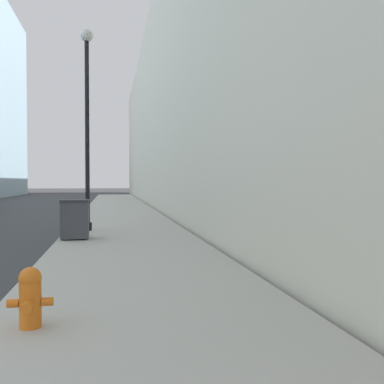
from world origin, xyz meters
TOP-DOWN VIEW (x-y plane):
  - sidewalk_right at (5.91, 18.00)m, footprint 3.78×60.00m
  - building_right_stone at (13.90, 26.00)m, footprint 12.00×60.00m
  - fire_hydrant at (4.58, 2.21)m, footprint 0.47×0.35m
  - trash_bin at (4.48, 9.24)m, footprint 0.73×0.59m
  - lamppost at (4.71, 11.26)m, footprint 0.39×0.39m

SIDE VIEW (x-z plane):
  - sidewalk_right at x=5.91m, z-range 0.00..0.12m
  - fire_hydrant at x=4.58m, z-range 0.13..0.78m
  - trash_bin at x=4.48m, z-range 0.14..1.20m
  - lamppost at x=4.71m, z-range 0.71..7.00m
  - building_right_stone at x=13.90m, z-range 0.00..12.62m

